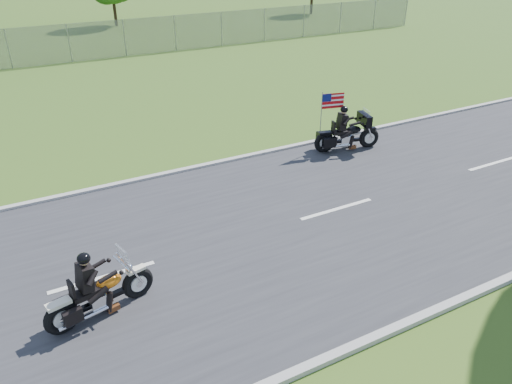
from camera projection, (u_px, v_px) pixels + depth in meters
ground at (193, 253)px, 11.23m from camera, size 420.00×420.00×0.00m
road at (193, 252)px, 11.22m from camera, size 120.00×8.00×0.04m
curb_north at (140, 180)px, 14.36m from camera, size 120.00×0.18×0.12m
curb_south at (286, 377)px, 8.06m from camera, size 120.00×0.18×0.12m
motorcycle_lead at (99, 295)px, 9.22m from camera, size 2.16×0.84×1.47m
motorcycle_follow at (347, 135)px, 16.16m from camera, size 2.24×0.97×1.89m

